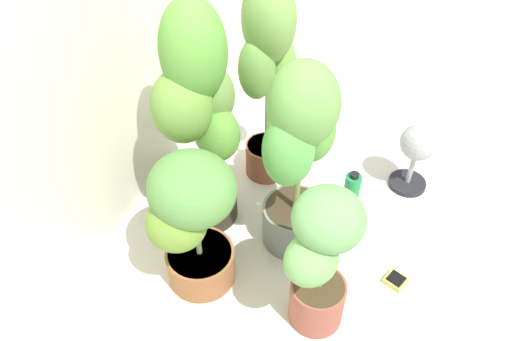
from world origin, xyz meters
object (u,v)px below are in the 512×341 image
potted_plant_front_left (321,259)px  floor_fan (417,149)px  hygrometer_box (396,280)px  potted_plant_back_right (268,65)px  potted_plant_back_center (199,112)px  potted_plant_back_left (191,217)px  potted_plant_center (299,152)px  nutrient_bottle (352,191)px

potted_plant_front_left → floor_fan: bearing=-11.8°
hygrometer_box → floor_fan: size_ratio=0.28×
potted_plant_back_right → potted_plant_back_center: 0.40m
potted_plant_back_right → potted_plant_back_center: bearing=161.7°
potted_plant_back_left → potted_plant_center: size_ratio=0.71×
potted_plant_front_left → potted_plant_center: bearing=31.4°
potted_plant_back_left → potted_plant_back_right: bearing=-0.0°
potted_plant_center → potted_plant_front_left: potted_plant_center is taller
hygrometer_box → nutrient_bottle: 0.46m
potted_plant_back_center → nutrient_bottle: (0.32, -0.58, -0.50)m
floor_fan → hygrometer_box: bearing=-25.5°
potted_plant_center → potted_plant_back_left: bearing=142.0°
potted_plant_front_left → nutrient_bottle: 0.70m
floor_fan → potted_plant_front_left: bearing=-44.4°
potted_plant_center → potted_plant_back_right: 0.46m
potted_plant_center → potted_plant_back_right: potted_plant_back_right is taller
nutrient_bottle → potted_plant_back_left: bearing=144.8°
floor_fan → potted_plant_center: bearing=-69.1°
potted_plant_back_center → potted_plant_back_right: bearing=-18.3°
potted_plant_front_left → nutrient_bottle: potted_plant_front_left is taller
potted_plant_center → potted_plant_front_left: size_ratio=1.35×
nutrient_bottle → hygrometer_box: bearing=-139.1°
nutrient_bottle → potted_plant_back_right: bearing=82.3°
potted_plant_back_left → potted_plant_back_center: 0.41m
potted_plant_front_left → floor_fan: (0.89, -0.19, -0.14)m
potted_plant_center → nutrient_bottle: bearing=-31.4°
potted_plant_back_right → potted_plant_center: bearing=-141.4°
potted_plant_back_left → floor_fan: (0.90, -0.68, -0.14)m
potted_plant_back_right → hygrometer_box: potted_plant_back_right is taller
potted_plant_back_left → potted_plant_front_left: 0.49m
potted_plant_back_left → potted_plant_front_left: potted_plant_front_left is taller
hygrometer_box → nutrient_bottle: nutrient_bottle is taller
nutrient_bottle → floor_fan: bearing=-41.7°
potted_plant_center → hygrometer_box: size_ratio=8.77×
potted_plant_back_right → nutrient_bottle: size_ratio=4.86×
potted_plant_back_center → floor_fan: size_ratio=2.92×
potted_plant_front_left → hygrometer_box: (0.30, -0.26, -0.37)m
potted_plant_back_center → hygrometer_box: bearing=-91.4°
floor_fan → nutrient_bottle: 0.36m
potted_plant_back_left → nutrient_bottle: bearing=-35.2°
potted_plant_back_left → potted_plant_back_right: size_ratio=0.62×
potted_plant_back_left → potted_plant_front_left: (0.01, -0.49, 0.00)m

